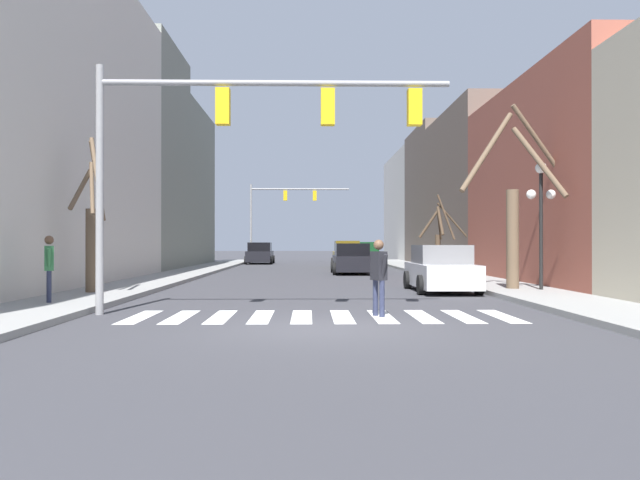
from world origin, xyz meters
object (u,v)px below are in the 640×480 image
(street_lamp_right_corner, at_px, (541,199))
(street_tree_right_far, at_px, (439,238))
(pedestrian_crossing_street, at_px, (49,263))
(car_driving_away_lane, at_px, (352,260))
(car_parked_left_far, at_px, (367,254))
(traffic_signal_far, at_px, (280,205))
(street_tree_right_near, at_px, (516,210))
(pedestrian_waiting_at_curb, at_px, (379,271))
(car_parked_right_far, at_px, (260,254))
(car_at_intersection, at_px, (347,255))
(traffic_signal_near, at_px, (237,127))
(car_driving_toward_lane, at_px, (441,270))
(street_tree_left_far, at_px, (91,225))

(street_lamp_right_corner, height_order, street_tree_right_far, street_lamp_right_corner)
(street_tree_right_far, bearing_deg, pedestrian_crossing_street, -129.47)
(car_driving_away_lane, height_order, car_parked_left_far, car_parked_left_far)
(traffic_signal_far, distance_m, street_tree_right_near, 33.48)
(traffic_signal_far, distance_m, pedestrian_waiting_at_curb, 38.88)
(car_parked_right_far, height_order, car_parked_left_far, car_parked_left_far)
(car_at_intersection, bearing_deg, car_driving_away_lane, 178.33)
(traffic_signal_near, height_order, car_parked_left_far, traffic_signal_near)
(car_driving_toward_lane, bearing_deg, car_at_intersection, 5.33)
(car_at_intersection, distance_m, street_tree_right_near, 21.90)
(car_driving_away_lane, distance_m, street_tree_left_far, 16.89)
(car_at_intersection, height_order, pedestrian_waiting_at_curb, car_at_intersection)
(street_lamp_right_corner, distance_m, car_parked_left_far, 28.14)
(traffic_signal_far, bearing_deg, street_tree_right_far, -65.73)
(car_parked_left_far, bearing_deg, car_at_intersection, 162.31)
(car_driving_toward_lane, relative_size, car_parked_right_far, 0.96)
(street_tree_left_far, xyz_separation_m, street_tree_right_near, (13.45, 1.20, 0.53))
(car_at_intersection, xyz_separation_m, car_driving_away_lane, (-0.24, -8.36, -0.07))
(street_lamp_right_corner, bearing_deg, car_driving_toward_lane, 159.40)
(street_tree_left_far, height_order, street_tree_right_near, street_tree_right_near)
(pedestrian_waiting_at_curb, bearing_deg, car_driving_away_lane, 154.84)
(traffic_signal_far, bearing_deg, car_parked_right_far, -119.12)
(traffic_signal_near, relative_size, street_tree_right_far, 2.03)
(traffic_signal_far, height_order, car_parked_right_far, traffic_signal_far)
(car_driving_toward_lane, height_order, pedestrian_crossing_street, pedestrian_crossing_street)
(street_lamp_right_corner, relative_size, car_driving_toward_lane, 0.94)
(pedestrian_crossing_street, relative_size, street_tree_left_far, 0.36)
(traffic_signal_far, distance_m, car_parked_right_far, 5.09)
(traffic_signal_near, distance_m, car_driving_toward_lane, 9.73)
(car_parked_left_far, relative_size, pedestrian_crossing_street, 2.62)
(street_lamp_right_corner, distance_m, street_tree_right_near, 0.83)
(car_parked_right_far, distance_m, street_tree_right_far, 20.60)
(pedestrian_crossing_street, bearing_deg, traffic_signal_far, -28.93)
(street_lamp_right_corner, relative_size, pedestrian_waiting_at_curb, 2.38)
(traffic_signal_near, height_order, street_lamp_right_corner, traffic_signal_near)
(car_driving_toward_lane, relative_size, street_tree_left_far, 0.92)
(car_driving_away_lane, xyz_separation_m, pedestrian_crossing_street, (-8.91, -17.43, 0.38))
(car_driving_toward_lane, xyz_separation_m, pedestrian_waiting_at_curb, (-2.93, -7.11, 0.28))
(traffic_signal_near, relative_size, car_parked_left_far, 1.85)
(street_lamp_right_corner, relative_size, car_parked_left_far, 0.93)
(car_driving_toward_lane, bearing_deg, traffic_signal_far, 12.34)
(traffic_signal_far, distance_m, street_lamp_right_corner, 34.02)
(traffic_signal_far, height_order, car_driving_away_lane, traffic_signal_far)
(pedestrian_waiting_at_curb, relative_size, street_tree_right_near, 0.28)
(traffic_signal_near, bearing_deg, pedestrian_waiting_at_curb, -8.49)
(car_driving_toward_lane, relative_size, car_driving_away_lane, 0.98)
(traffic_signal_near, distance_m, car_parked_right_far, 35.58)
(car_parked_left_far, bearing_deg, traffic_signal_near, 169.51)
(traffic_signal_near, relative_size, traffic_signal_far, 0.98)
(traffic_signal_far, distance_m, street_tree_left_far, 33.71)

